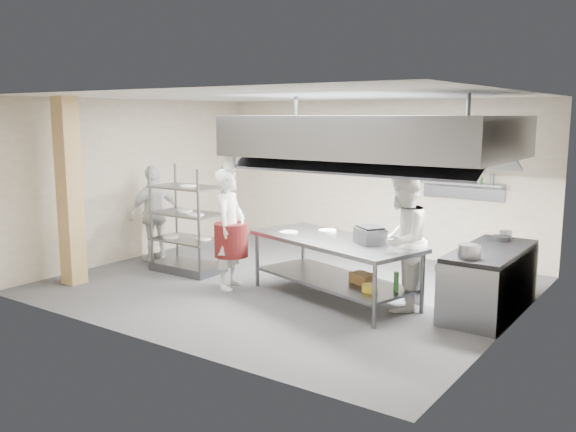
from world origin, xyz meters
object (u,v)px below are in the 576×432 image
Objects in this scene: island at (334,269)px; griddle at (370,235)px; cooking_range at (489,282)px; stockpot at (468,251)px; chef_plating at (155,214)px; chef_head at (230,229)px; chef_line at (402,241)px; pass_rack at (187,219)px.

island is 0.79m from griddle.
cooking_range is 0.92m from stockpot.
chef_plating reaches higher than cooking_range.
chef_head is at bearing -162.96° from cooking_range.
chef_plating reaches higher than griddle.
cooking_range is 1.02× the size of chef_line.
island is 1.77m from chef_head.
chef_plating is 6.00m from stockpot.
pass_rack is (-2.92, -0.07, 0.47)m from island.
island is 10.56× the size of stockpot.
griddle is (3.47, 0.14, 0.09)m from pass_rack.
chef_line reaches higher than cooking_range.
cooking_range is 1.76m from griddle.
griddle is (-1.53, -0.64, 0.59)m from cooking_range.
pass_rack reaches higher than griddle.
stockpot is at bearing -100.06° from chef_head.
chef_line is at bearing -151.17° from cooking_range.
cooking_range is 4.68× the size of griddle.
cooking_range is at bearing 8.63° from pass_rack.
chef_plating is at bearing 166.63° from pass_rack.
chef_head reaches higher than pass_rack.
cooking_range is (2.08, 0.71, -0.04)m from island.
griddle is at bearing -90.18° from chef_line.
chef_head is at bearing -84.66° from chef_line.
island is at bearing 1.08° from pass_rack.
chef_plating is (-2.36, 0.61, -0.06)m from chef_head.
chef_head reaches higher than cooking_range.
chef_head is (-3.72, -1.14, 0.52)m from cooking_range.
cooking_range is 1.13× the size of chef_plating.
island is at bearing -137.35° from griddle.
chef_line is (2.66, 0.55, 0.03)m from chef_head.
griddle is at bearing -93.79° from chef_head.
griddle is at bearing 100.04° from chef_plating.
cooking_range is at bearing 112.39° from chef_line.
chef_plating is at bearing 58.70° from chef_head.
chef_head is 7.40× the size of stockpot.
chef_line reaches higher than chef_head.
chef_line is 0.99m from stockpot.
stockpot is at bearing 99.62° from chef_plating.
chef_line is (1.01, 0.13, 0.52)m from island.
chef_head reaches higher than chef_plating.
chef_plating is 4.55m from griddle.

